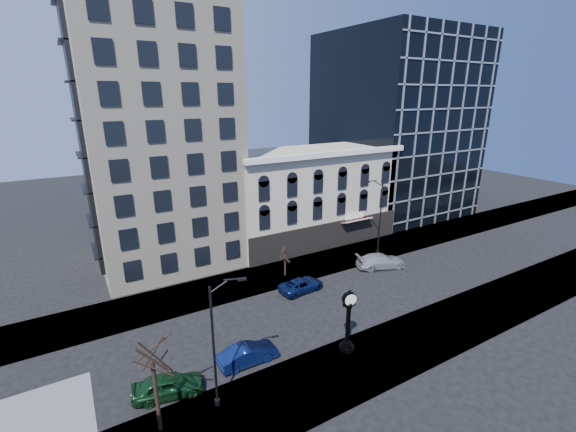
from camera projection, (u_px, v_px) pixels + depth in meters
ground at (291, 316)px, 34.32m from camera, size 160.00×160.00×0.00m
sidewalk_far at (253, 280)px, 40.88m from camera, size 160.00×6.00×0.12m
sidewalk_near at (348, 369)px, 27.72m from camera, size 160.00×6.00×0.12m
cream_tower at (152, 90)px, 41.06m from camera, size 15.90×15.40×42.50m
victorian_row at (308, 196)px, 51.35m from camera, size 22.60×11.19×12.50m
glass_office at (394, 126)px, 62.67m from camera, size 20.00×20.15×28.00m
street_clock at (348, 323)px, 29.01m from camera, size 1.16×1.16×5.12m
street_lamp_near at (222, 311)px, 22.65m from camera, size 2.27×0.64×8.81m
street_lamp_far at (376, 198)px, 45.26m from camera, size 2.33×1.15×9.48m
bare_tree_near at (150, 345)px, 20.91m from camera, size 4.46×4.46×7.66m
bare_tree_far at (285, 251)px, 41.06m from camera, size 2.17×2.17×3.72m
car_near_a at (168, 385)px, 25.14m from camera, size 4.83×2.70×1.55m
car_near_b at (248, 354)px, 28.21m from camera, size 4.48×1.57×1.48m
car_far_a at (301, 285)px, 38.59m from camera, size 4.91×2.59×1.32m
car_far_b at (381, 261)px, 43.76m from camera, size 6.04×3.95×1.63m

